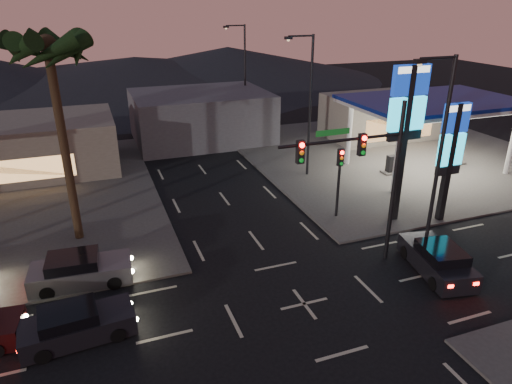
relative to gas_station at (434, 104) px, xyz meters
name	(u,v)px	position (x,y,z in m)	size (l,w,h in m)	color
ground	(304,304)	(-16.00, -12.00, -5.08)	(140.00, 140.00, 0.00)	black
corner_lot_ne	(392,154)	(0.00, 4.00, -5.02)	(24.00, 24.00, 0.12)	#47443F
gas_station	(434,104)	(0.00, 0.00, 0.00)	(12.20, 8.20, 5.47)	silver
convenience_store	(380,116)	(2.00, 9.00, -3.08)	(10.00, 6.00, 4.00)	#726B5B
pylon_sign_tall	(407,114)	(-7.50, -6.50, 1.31)	(2.20, 0.35, 9.00)	black
pylon_sign_short	(452,145)	(-5.00, -7.50, -0.42)	(1.60, 0.35, 7.00)	black
traffic_signal_mast	(365,165)	(-12.24, -10.01, 0.15)	(6.10, 0.39, 8.00)	black
pedestal_signal	(339,172)	(-10.50, -5.02, -2.16)	(0.32, 0.39, 4.30)	black
streetlight_near	(437,154)	(-9.21, -11.00, 0.64)	(2.14, 0.25, 10.00)	black
streetlight_mid	(308,99)	(-9.21, 2.00, 0.64)	(2.14, 0.25, 10.00)	black
streetlight_far	(243,72)	(-9.21, 16.00, 0.64)	(2.14, 0.25, 10.00)	black
palm_a	(50,61)	(-25.00, -2.50, 4.35)	(4.41, 4.41, 10.86)	black
building_far_west	(1,149)	(-30.00, 10.00, -3.08)	(16.00, 8.00, 4.00)	#726B5B
building_far_mid	(201,116)	(-14.00, 14.00, -2.88)	(12.00, 9.00, 4.40)	#4C4C51
hill_right	(228,63)	(-1.00, 48.00, -2.58)	(50.00, 50.00, 5.00)	black
hill_center	(136,70)	(-16.00, 48.00, -3.08)	(60.00, 60.00, 4.00)	black
car_lane_a_front	(76,325)	(-25.14, -10.93, -4.44)	(4.38, 2.10, 1.39)	black
car_lane_b_front	(80,271)	(-24.96, -7.05, -4.39)	(4.65, 2.19, 1.48)	#5C5C5F
suv_station	(437,260)	(-8.99, -11.93, -4.40)	(2.64, 4.67, 1.47)	black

